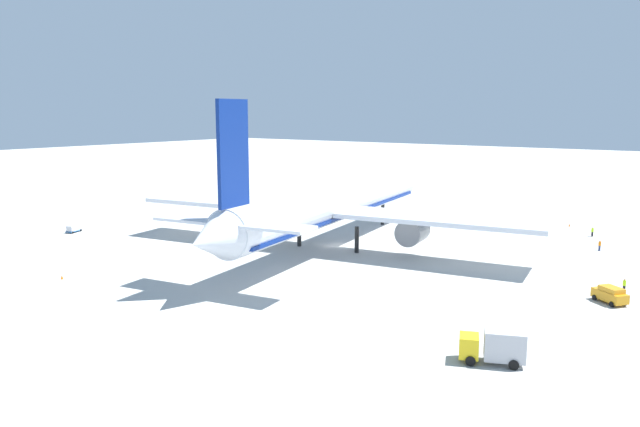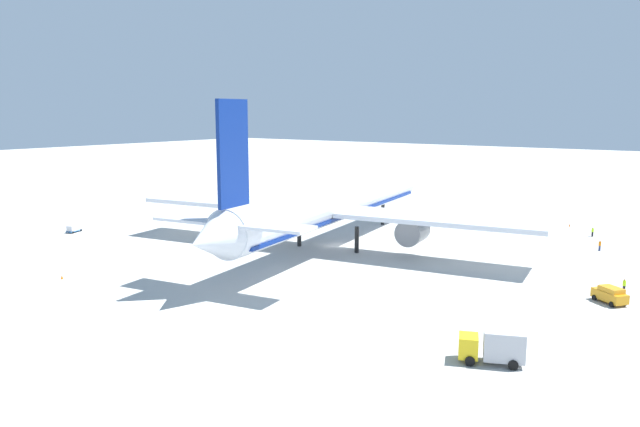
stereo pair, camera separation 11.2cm
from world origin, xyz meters
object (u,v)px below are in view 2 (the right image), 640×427
at_px(service_truck_0, 494,346).
at_px(ground_worker_5, 593,232).
at_px(airliner, 333,204).
at_px(baggage_cart_1, 74,228).
at_px(ground_worker_4, 624,285).
at_px(traffic_cone_4, 570,225).
at_px(ground_worker_3, 600,246).
at_px(traffic_cone_0, 62,277).
at_px(traffic_cone_1, 280,199).
at_px(traffic_cone_2, 283,198).
at_px(baggage_cart_0, 382,198).
at_px(baggage_cart_2, 374,196).
at_px(traffic_cone_3, 295,205).
at_px(service_van, 610,295).

bearing_deg(service_truck_0, ground_worker_5, 4.98).
bearing_deg(airliner, service_truck_0, -128.51).
distance_m(baggage_cart_1, ground_worker_5, 94.69).
bearing_deg(ground_worker_4, traffic_cone_4, 21.76).
height_order(ground_worker_3, traffic_cone_0, ground_worker_3).
bearing_deg(traffic_cone_1, traffic_cone_2, 25.50).
xyz_separation_m(baggage_cart_0, baggage_cart_2, (5.21, 5.61, -0.46)).
bearing_deg(ground_worker_3, traffic_cone_4, 25.84).
xyz_separation_m(baggage_cart_0, traffic_cone_3, (-19.21, 12.73, -0.46)).
distance_m(ground_worker_5, traffic_cone_1, 74.15).
xyz_separation_m(service_truck_0, traffic_cone_1, (67.40, 79.78, -1.36)).
relative_size(traffic_cone_1, traffic_cone_3, 1.00).
height_order(baggage_cart_2, ground_worker_4, ground_worker_4).
xyz_separation_m(ground_worker_3, traffic_cone_2, (16.80, 79.05, -0.60)).
height_order(ground_worker_4, traffic_cone_2, ground_worker_4).
relative_size(service_van, traffic_cone_3, 8.07).
distance_m(ground_worker_3, traffic_cone_2, 80.81).
bearing_deg(airliner, baggage_cart_2, 24.50).
bearing_deg(traffic_cone_3, service_van, -116.26).
xyz_separation_m(traffic_cone_3, traffic_cone_4, (10.41, -59.80, 0.00)).
xyz_separation_m(ground_worker_3, traffic_cone_4, (19.39, 9.39, -0.60)).
xyz_separation_m(airliner, baggage_cart_2, (56.21, 25.62, -6.94)).
bearing_deg(ground_worker_4, baggage_cart_2, 51.03).
distance_m(airliner, service_truck_0, 49.61).
xyz_separation_m(service_van, ground_worker_3, (28.57, 6.92, -0.15)).
bearing_deg(traffic_cone_0, baggage_cart_0, 1.06).
height_order(ground_worker_3, ground_worker_5, ground_worker_3).
height_order(service_van, baggage_cart_0, service_van).
relative_size(ground_worker_3, ground_worker_5, 1.01).
bearing_deg(traffic_cone_2, traffic_cone_0, -162.52).
relative_size(traffic_cone_3, traffic_cone_4, 1.00).
bearing_deg(baggage_cart_0, baggage_cart_1, 159.09).
distance_m(traffic_cone_1, traffic_cone_4, 68.50).
bearing_deg(service_truck_0, traffic_cone_2, 49.10).
height_order(baggage_cart_1, traffic_cone_4, baggage_cart_1).
distance_m(ground_worker_3, ground_worker_5, 12.12).
bearing_deg(service_van, service_truck_0, 169.09).
bearing_deg(ground_worker_3, traffic_cone_0, 137.63).
height_order(airliner, service_truck_0, airliner).
bearing_deg(baggage_cart_0, traffic_cone_2, 116.76).
distance_m(airliner, traffic_cone_0, 42.15).
relative_size(service_van, traffic_cone_1, 8.07).
bearing_deg(ground_worker_3, ground_worker_4, -161.88).
bearing_deg(traffic_cone_3, baggage_cart_1, 164.73).
distance_m(ground_worker_3, ground_worker_4, 24.06).
distance_m(baggage_cart_0, traffic_cone_2, 25.30).
xyz_separation_m(traffic_cone_2, traffic_cone_4, (2.59, -69.66, 0.00)).
xyz_separation_m(airliner, baggage_cart_1, (-17.61, 46.22, -6.46)).
bearing_deg(ground_worker_4, traffic_cone_2, 65.38).
xyz_separation_m(baggage_cart_1, traffic_cone_3, (49.40, -13.49, -0.47)).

